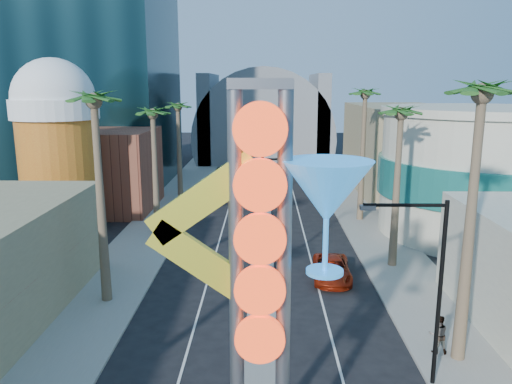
# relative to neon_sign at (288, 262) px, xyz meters

# --- Properties ---
(sidewalk_west) EXTENTS (5.00, 100.00, 0.15)m
(sidewalk_west) POSITION_rel_neon_sign_xyz_m (-10.32, 32.04, -7.23)
(sidewalk_west) COLOR gray
(sidewalk_west) RESTS_ON ground
(sidewalk_east) EXTENTS (5.00, 100.00, 0.15)m
(sidewalk_east) POSITION_rel_neon_sign_xyz_m (8.68, 32.04, -7.23)
(sidewalk_east) COLOR gray
(sidewalk_east) RESTS_ON ground
(median) EXTENTS (1.60, 84.00, 0.15)m
(median) POSITION_rel_neon_sign_xyz_m (-0.82, 35.04, -7.23)
(median) COLOR gray
(median) RESTS_ON ground
(brick_filler_west) EXTENTS (10.00, 10.00, 8.00)m
(brick_filler_west) POSITION_rel_neon_sign_xyz_m (-16.82, 35.04, -3.31)
(brick_filler_west) COLOR brown
(brick_filler_west) RESTS_ON ground
(filler_east) EXTENTS (10.00, 20.00, 10.00)m
(filler_east) POSITION_rel_neon_sign_xyz_m (15.18, 45.04, -2.31)
(filler_east) COLOR #90825D
(filler_east) RESTS_ON ground
(beer_mug) EXTENTS (7.00, 7.00, 14.50)m
(beer_mug) POSITION_rel_neon_sign_xyz_m (-17.82, 27.04, 0.54)
(beer_mug) COLOR #C04919
(beer_mug) RESTS_ON ground
(turquoise_building) EXTENTS (16.60, 16.60, 10.60)m
(turquoise_building) POSITION_rel_neon_sign_xyz_m (17.18, 27.04, -2.06)
(turquoise_building) COLOR beige
(turquoise_building) RESTS_ON ground
(canopy) EXTENTS (22.00, 16.00, 22.00)m
(canopy) POSITION_rel_neon_sign_xyz_m (-0.82, 69.04, -3.00)
(canopy) COLOR slate
(canopy) RESTS_ON ground
(neon_sign) EXTENTS (6.53, 2.60, 12.55)m
(neon_sign) POSITION_rel_neon_sign_xyz_m (0.00, 0.00, 0.00)
(neon_sign) COLOR gray
(neon_sign) RESTS_ON ground
(streetlight_0) EXTENTS (3.79, 0.25, 8.00)m
(streetlight_0) POSITION_rel_neon_sign_xyz_m (-0.27, 17.04, -2.43)
(streetlight_0) COLOR black
(streetlight_0) RESTS_ON ground
(streetlight_1) EXTENTS (3.79, 0.25, 8.00)m
(streetlight_1) POSITION_rel_neon_sign_xyz_m (-1.36, 41.04, -2.43)
(streetlight_1) COLOR black
(streetlight_1) RESTS_ON ground
(streetlight_2) EXTENTS (3.45, 0.25, 8.00)m
(streetlight_2) POSITION_rel_neon_sign_xyz_m (5.91, 5.04, -2.47)
(streetlight_2) COLOR black
(streetlight_2) RESTS_ON ground
(palm_1) EXTENTS (2.40, 2.40, 12.70)m
(palm_1) POSITION_rel_neon_sign_xyz_m (-9.82, 13.04, 3.52)
(palm_1) COLOR brown
(palm_1) RESTS_ON ground
(palm_2) EXTENTS (2.40, 2.40, 11.20)m
(palm_2) POSITION_rel_neon_sign_xyz_m (-9.82, 27.04, 2.17)
(palm_2) COLOR brown
(palm_2) RESTS_ON ground
(palm_3) EXTENTS (2.40, 2.40, 11.20)m
(palm_3) POSITION_rel_neon_sign_xyz_m (-9.82, 39.04, 2.17)
(palm_3) COLOR brown
(palm_3) RESTS_ON ground
(palm_5) EXTENTS (2.40, 2.40, 13.20)m
(palm_5) POSITION_rel_neon_sign_xyz_m (8.18, 7.04, 3.96)
(palm_5) COLOR brown
(palm_5) RESTS_ON ground
(palm_6) EXTENTS (2.40, 2.40, 11.70)m
(palm_6) POSITION_rel_neon_sign_xyz_m (8.18, 19.04, 2.62)
(palm_6) COLOR brown
(palm_6) RESTS_ON ground
(palm_7) EXTENTS (2.40, 2.40, 12.70)m
(palm_7) POSITION_rel_neon_sign_xyz_m (8.18, 31.04, 3.52)
(palm_7) COLOR brown
(palm_7) RESTS_ON ground
(red_pickup) EXTENTS (2.62, 5.17, 1.40)m
(red_pickup) POSITION_rel_neon_sign_xyz_m (3.69, 16.67, -6.61)
(red_pickup) COLOR #9A220B
(red_pickup) RESTS_ON ground
(pedestrian_b) EXTENTS (0.92, 0.73, 1.83)m
(pedestrian_b) POSITION_rel_neon_sign_xyz_m (7.38, 7.46, -6.24)
(pedestrian_b) COLOR gray
(pedestrian_b) RESTS_ON sidewalk_east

